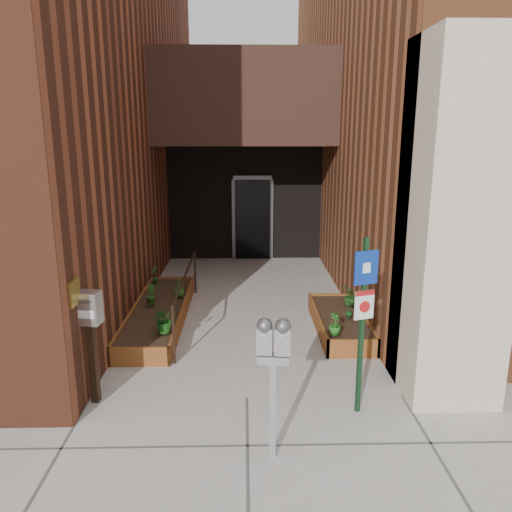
{
  "coord_description": "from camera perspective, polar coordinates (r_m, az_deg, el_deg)",
  "views": [
    {
      "loc": [
        -0.02,
        -5.73,
        3.3
      ],
      "look_at": [
        0.16,
        1.8,
        1.42
      ],
      "focal_mm": 35.0,
      "sensor_mm": 36.0,
      "label": 1
    }
  ],
  "objects": [
    {
      "name": "ground",
      "position": [
        6.61,
        -1.06,
        -15.93
      ],
      "size": [
        80.0,
        80.0,
        0.0
      ],
      "primitive_type": "plane",
      "color": "#9E9991",
      "rests_on": "ground"
    },
    {
      "name": "architecture",
      "position": [
        12.74,
        -2.25,
        21.6
      ],
      "size": [
        20.0,
        14.6,
        10.0
      ],
      "color": "brown",
      "rests_on": "ground"
    },
    {
      "name": "planter_left",
      "position": [
        9.13,
        -11.0,
        -6.54
      ],
      "size": [
        0.9,
        3.6,
        0.3
      ],
      "color": "brown",
      "rests_on": "ground"
    },
    {
      "name": "planter_right",
      "position": [
        8.69,
        9.55,
        -7.55
      ],
      "size": [
        0.8,
        2.2,
        0.3
      ],
      "color": "brown",
      "rests_on": "ground"
    },
    {
      "name": "handrail",
      "position": [
        8.82,
        -8.03,
        -2.95
      ],
      "size": [
        0.04,
        3.34,
        0.9
      ],
      "color": "black",
      "rests_on": "ground"
    },
    {
      "name": "parking_meter",
      "position": [
        5.03,
        2.02,
        -10.82
      ],
      "size": [
        0.35,
        0.18,
        1.53
      ],
      "color": "#A4A4A6",
      "rests_on": "ground"
    },
    {
      "name": "sign_post",
      "position": [
        5.9,
        12.16,
        -5.85
      ],
      "size": [
        0.29,
        0.11,
        2.16
      ],
      "color": "black",
      "rests_on": "ground"
    },
    {
      "name": "payment_dropbox",
      "position": [
        6.42,
        -18.47,
        -7.32
      ],
      "size": [
        0.32,
        0.26,
        1.45
      ],
      "color": "black",
      "rests_on": "ground"
    },
    {
      "name": "shrub_left_a",
      "position": [
        7.82,
        -10.41,
        -7.15
      ],
      "size": [
        0.5,
        0.5,
        0.41
      ],
      "primitive_type": "imported",
      "rotation": [
        0.0,
        0.0,
        0.47
      ],
      "color": "#1C5518",
      "rests_on": "planter_left"
    },
    {
      "name": "shrub_left_b",
      "position": [
        9.08,
        -11.97,
        -4.37
      ],
      "size": [
        0.27,
        0.27,
        0.36
      ],
      "primitive_type": "imported",
      "rotation": [
        0.0,
        0.0,
        2.09
      ],
      "color": "#255418",
      "rests_on": "planter_left"
    },
    {
      "name": "shrub_left_c",
      "position": [
        9.47,
        -8.79,
        -3.51
      ],
      "size": [
        0.28,
        0.28,
        0.35
      ],
      "primitive_type": "imported",
      "rotation": [
        0.0,
        0.0,
        3.95
      ],
      "color": "#225618",
      "rests_on": "planter_left"
    },
    {
      "name": "shrub_left_d",
      "position": [
        10.34,
        -11.52,
        -2.13
      ],
      "size": [
        0.25,
        0.25,
        0.35
      ],
      "primitive_type": "imported",
      "rotation": [
        0.0,
        0.0,
        5.22
      ],
      "color": "#18571B",
      "rests_on": "planter_left"
    },
    {
      "name": "shrub_right_a",
      "position": [
        7.72,
        9.03,
        -7.67
      ],
      "size": [
        0.27,
        0.27,
        0.34
      ],
      "primitive_type": "imported",
      "rotation": [
        0.0,
        0.0,
        0.9
      ],
      "color": "#235F1B",
      "rests_on": "planter_right"
    },
    {
      "name": "shrub_right_b",
      "position": [
        8.42,
        10.65,
        -5.92
      ],
      "size": [
        0.24,
        0.24,
        0.33
      ],
      "primitive_type": "imported",
      "rotation": [
        0.0,
        0.0,
        2.53
      ],
      "color": "#17511A",
      "rests_on": "planter_right"
    },
    {
      "name": "shrub_right_c",
      "position": [
        9.04,
        10.65,
        -4.51
      ],
      "size": [
        0.42,
        0.42,
        0.33
      ],
      "primitive_type": "imported",
      "rotation": [
        0.0,
        0.0,
        3.96
      ],
      "color": "#225819",
      "rests_on": "planter_right"
    }
  ]
}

